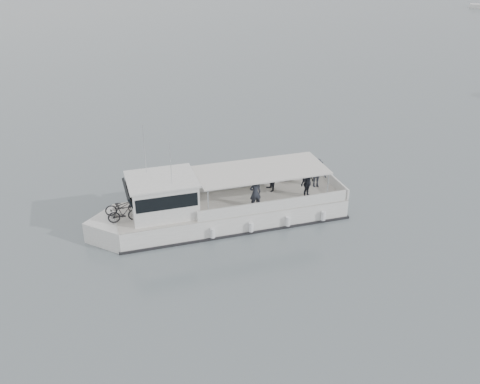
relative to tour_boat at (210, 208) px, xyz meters
name	(u,v)px	position (x,y,z in m)	size (l,w,h in m)	color
ground	(318,204)	(6.39, -0.88, -0.95)	(1400.00, 1400.00, 0.00)	slate
tour_boat	(210,208)	(0.00, 0.00, 0.00)	(13.86, 5.65, 5.78)	white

